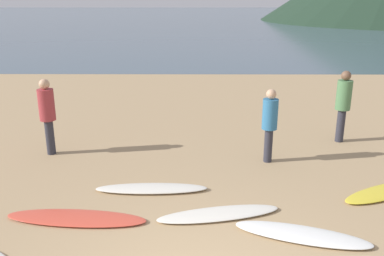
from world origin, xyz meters
TOP-DOWN VIEW (x-y plane):
  - ground_plane at (0.00, 10.00)m, footprint 120.00×120.00m
  - ocean_water at (0.00, 65.11)m, footprint 140.00×100.00m
  - surfboard_2 at (-2.04, 1.98)m, footprint 2.39×0.75m
  - surfboard_3 at (-0.91, 3.06)m, footprint 2.12×0.50m
  - surfboard_4 at (0.32, 2.12)m, footprint 2.16×0.92m
  - surfboard_5 at (1.56, 1.49)m, footprint 2.13×1.12m
  - person_0 at (1.53, 4.54)m, footprint 0.33×0.33m
  - person_1 at (-3.43, 4.97)m, footprint 0.36×0.36m
  - person_2 at (3.57, 5.89)m, footprint 0.36×0.36m

SIDE VIEW (x-z plane):
  - ground_plane at x=0.00m, z-range -0.20..0.00m
  - ocean_water at x=0.00m, z-range 0.00..0.00m
  - surfboard_2 at x=-2.04m, z-range 0.00..0.07m
  - surfboard_4 at x=0.32m, z-range 0.00..0.08m
  - surfboard_5 at x=1.56m, z-range 0.00..0.09m
  - surfboard_3 at x=-0.91m, z-range 0.00..0.10m
  - person_0 at x=1.53m, z-range 0.15..1.79m
  - person_1 at x=-3.43m, z-range 0.16..1.93m
  - person_2 at x=3.57m, z-range 0.16..1.96m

